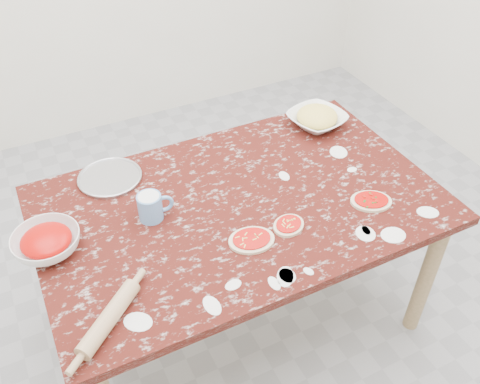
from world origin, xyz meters
name	(u,v)px	position (x,y,z in m)	size (l,w,h in m)	color
ground	(240,314)	(0.00, 0.00, 0.00)	(4.00, 4.00, 0.00)	gray
worktable	(240,216)	(0.00, 0.00, 0.67)	(1.60, 1.00, 0.75)	#3A0F0A
pizza_tray	(110,178)	(-0.43, 0.38, 0.76)	(0.26, 0.26, 0.01)	#B2B2B7
sauce_bowl	(47,243)	(-0.74, 0.07, 0.79)	(0.24, 0.24, 0.08)	white
cheese_bowl	(317,120)	(0.58, 0.34, 0.78)	(0.26, 0.26, 0.06)	white
flour_mug	(151,206)	(-0.35, 0.07, 0.81)	(0.14, 0.09, 0.11)	#5E8FC8
pizza_left	(252,240)	(-0.06, -0.22, 0.76)	(0.20, 0.17, 0.02)	beige
pizza_mid	(289,225)	(0.10, -0.21, 0.76)	(0.16, 0.15, 0.02)	beige
pizza_right	(371,201)	(0.47, -0.24, 0.76)	(0.20, 0.18, 0.02)	beige
rolling_pin	(109,318)	(-0.63, -0.34, 0.78)	(0.06, 0.06, 0.28)	tan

